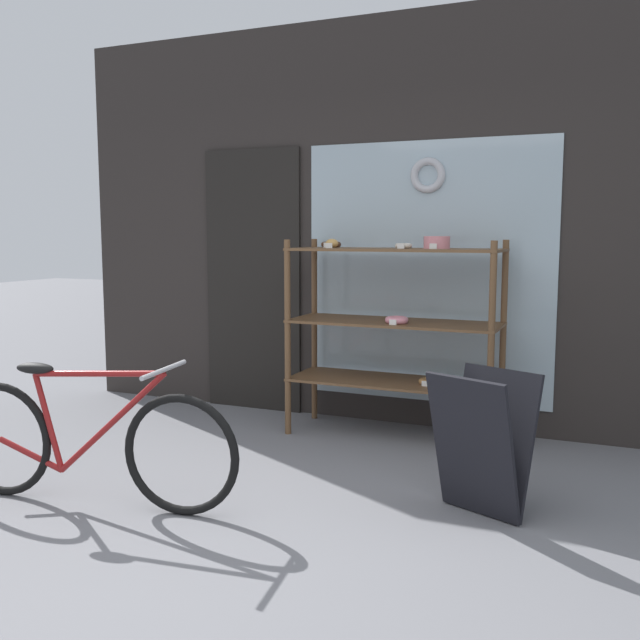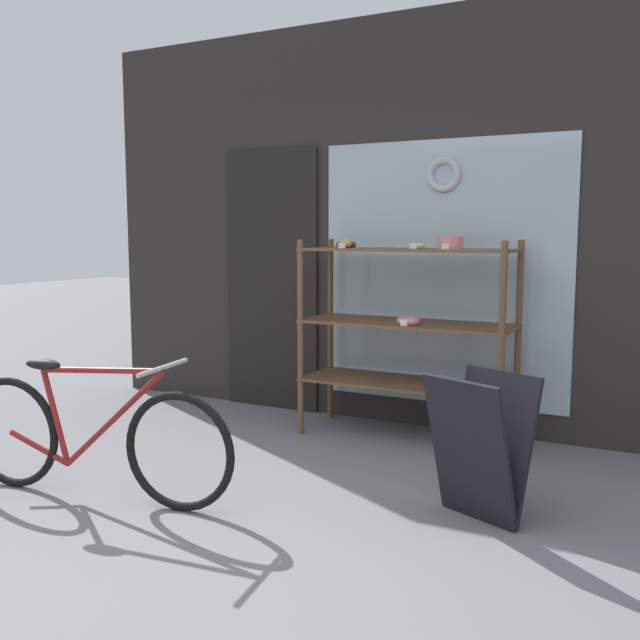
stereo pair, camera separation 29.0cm
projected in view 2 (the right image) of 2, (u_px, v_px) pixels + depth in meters
name	position (u px, v px, depth m)	size (l,w,h in m)	color
ground_plane	(190.00, 578.00, 2.99)	(30.00, 30.00, 0.00)	slate
storefront_facade	(414.00, 227.00, 5.25)	(5.55, 0.13, 3.02)	#2D2826
display_case	(409.00, 319.00, 4.93)	(1.47, 0.52, 1.42)	brown
bicycle	(90.00, 437.00, 3.86)	(1.71, 0.46, 0.77)	black
sandwich_board	(481.00, 447.00, 3.57)	(0.57, 0.52, 0.73)	black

